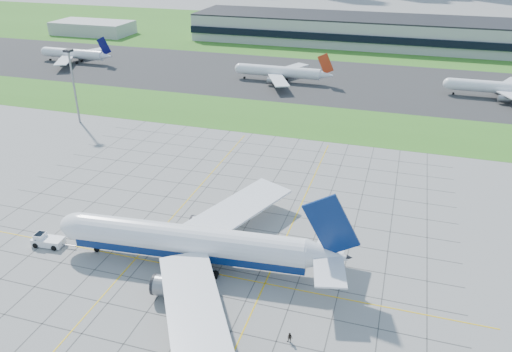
# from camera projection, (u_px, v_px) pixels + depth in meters

# --- Properties ---
(ground) EXTENTS (1400.00, 1400.00, 0.00)m
(ground) POSITION_uv_depth(u_px,v_px,m) (184.00, 261.00, 102.94)
(ground) COLOR gray
(ground) RESTS_ON ground
(grass_median) EXTENTS (700.00, 35.00, 0.04)m
(grass_median) POSITION_uv_depth(u_px,v_px,m) (288.00, 119.00, 179.95)
(grass_median) COLOR #377120
(grass_median) RESTS_ON ground
(asphalt_taxiway) EXTENTS (700.00, 75.00, 0.04)m
(asphalt_taxiway) POSITION_uv_depth(u_px,v_px,m) (317.00, 79.00, 227.01)
(asphalt_taxiway) COLOR #383838
(asphalt_taxiway) RESTS_ON ground
(grass_far) EXTENTS (700.00, 145.00, 0.04)m
(grass_far) POSITION_uv_depth(u_px,v_px,m) (349.00, 35.00, 321.15)
(grass_far) COLOR #377120
(grass_far) RESTS_ON ground
(apron_markings) EXTENTS (120.00, 130.00, 0.03)m
(apron_markings) POSITION_uv_depth(u_px,v_px,m) (206.00, 233.00, 112.31)
(apron_markings) COLOR #474744
(apron_markings) RESTS_ON ground
(terminal) EXTENTS (260.00, 43.00, 15.80)m
(terminal) POSITION_uv_depth(u_px,v_px,m) (415.00, 33.00, 285.58)
(terminal) COLOR #B7B7B2
(terminal) RESTS_ON ground
(service_block) EXTENTS (50.00, 25.00, 8.00)m
(service_block) POSITION_uv_depth(u_px,v_px,m) (93.00, 28.00, 323.11)
(service_block) COLOR #B7B7B2
(service_block) RESTS_ON ground
(light_mast) EXTENTS (2.50, 2.50, 25.60)m
(light_mast) POSITION_uv_depth(u_px,v_px,m) (73.00, 77.00, 169.84)
(light_mast) COLOR gray
(light_mast) RESTS_ON ground
(airliner) EXTENTS (61.83, 62.42, 19.46)m
(airliner) POSITION_uv_depth(u_px,v_px,m) (192.00, 242.00, 99.64)
(airliner) COLOR white
(airliner) RESTS_ON ground
(pushback_tug) EXTENTS (9.84, 3.91, 2.71)m
(pushback_tug) POSITION_uv_depth(u_px,v_px,m) (47.00, 240.00, 107.67)
(pushback_tug) COLOR white
(pushback_tug) RESTS_ON ground
(crew_near) EXTENTS (0.52, 0.72, 1.86)m
(crew_near) POSITION_uv_depth(u_px,v_px,m) (36.00, 244.00, 106.99)
(crew_near) COLOR black
(crew_near) RESTS_ON ground
(crew_far) EXTENTS (1.04, 0.86, 1.95)m
(crew_far) POSITION_uv_depth(u_px,v_px,m) (290.00, 338.00, 82.31)
(crew_far) COLOR black
(crew_far) RESTS_ON ground
(distant_jet_0) EXTENTS (38.92, 42.66, 14.08)m
(distant_jet_0) POSITION_uv_depth(u_px,v_px,m) (74.00, 54.00, 253.91)
(distant_jet_0) COLOR white
(distant_jet_0) RESTS_ON ground
(distant_jet_1) EXTENTS (42.72, 42.66, 14.08)m
(distant_jet_1) POSITION_uv_depth(u_px,v_px,m) (280.00, 72.00, 221.99)
(distant_jet_1) COLOR white
(distant_jet_1) RESTS_ON ground
(distant_jet_2) EXTENTS (49.60, 42.66, 14.08)m
(distant_jet_2) POSITION_uv_depth(u_px,v_px,m) (508.00, 88.00, 199.04)
(distant_jet_2) COLOR white
(distant_jet_2) RESTS_ON ground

